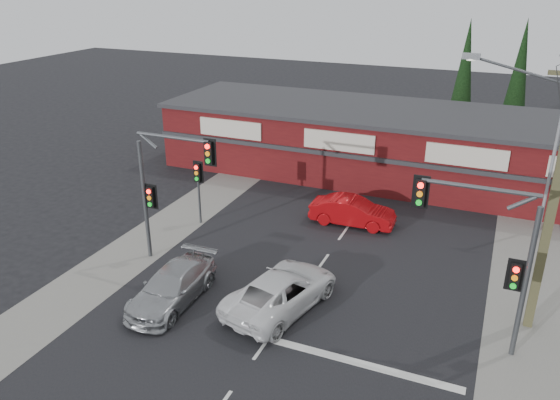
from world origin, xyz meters
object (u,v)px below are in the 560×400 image
at_px(red_sedan, 352,211).
at_px(shop_building, 372,141).
at_px(white_suv, 281,291).
at_px(utility_pole, 551,190).
at_px(silver_suv, 172,286).

distance_m(red_sedan, shop_building, 8.24).
relative_size(white_suv, utility_pole, 0.53).
bearing_deg(red_sedan, white_suv, 175.22).
bearing_deg(utility_pole, white_suv, -164.44).
bearing_deg(white_suv, red_sedan, -79.64).
xyz_separation_m(white_suv, silver_suv, (-4.09, -1.32, -0.05)).
bearing_deg(shop_building, utility_pole, -56.24).
xyz_separation_m(silver_suv, shop_building, (3.45, 17.75, 1.45)).
bearing_deg(utility_pole, silver_suv, -163.67).
height_order(white_suv, shop_building, shop_building).
relative_size(white_suv, red_sedan, 1.23).
distance_m(silver_suv, shop_building, 18.14).
distance_m(white_suv, utility_pole, 10.18).
xyz_separation_m(silver_suv, utility_pole, (12.81, 3.75, 4.71)).
bearing_deg(red_sedan, utility_pole, -127.51).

